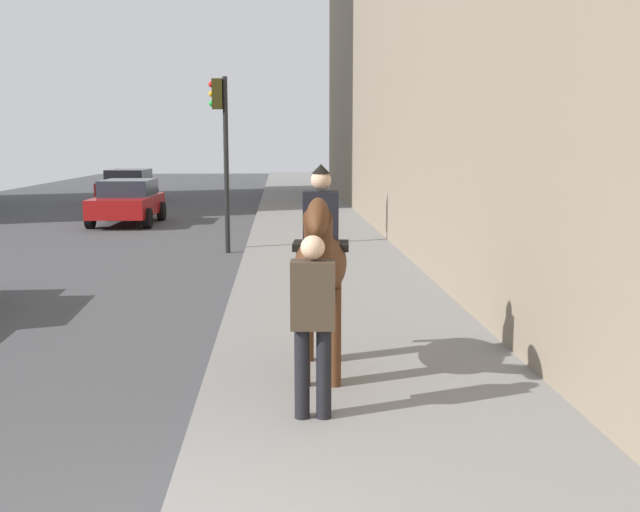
% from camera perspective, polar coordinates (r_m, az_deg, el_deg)
% --- Properties ---
extents(mounted_horse_near, '(2.15, 0.69, 2.29)m').
position_cam_1_polar(mounted_horse_near, '(7.92, 0.04, -0.32)').
color(mounted_horse_near, '#4C2B16').
rests_on(mounted_horse_near, sidewalk_slab).
extents(pedestrian_greeting, '(0.28, 0.41, 1.70)m').
position_cam_1_polar(pedestrian_greeting, '(6.72, -0.55, -4.53)').
color(pedestrian_greeting, black).
rests_on(pedestrian_greeting, sidewalk_slab).
extents(car_mid_lane, '(3.88, 2.05, 1.44)m').
position_cam_1_polar(car_mid_lane, '(24.89, -14.59, 4.11)').
color(car_mid_lane, maroon).
rests_on(car_mid_lane, ground).
extents(car_far_lane, '(4.25, 2.20, 1.44)m').
position_cam_1_polar(car_far_lane, '(34.51, -14.53, 5.34)').
color(car_far_lane, maroon).
rests_on(car_far_lane, ground).
extents(traffic_light_near_curb, '(0.20, 0.44, 4.16)m').
position_cam_1_polar(traffic_light_near_curb, '(17.83, -7.53, 9.08)').
color(traffic_light_near_curb, black).
rests_on(traffic_light_near_curb, ground).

